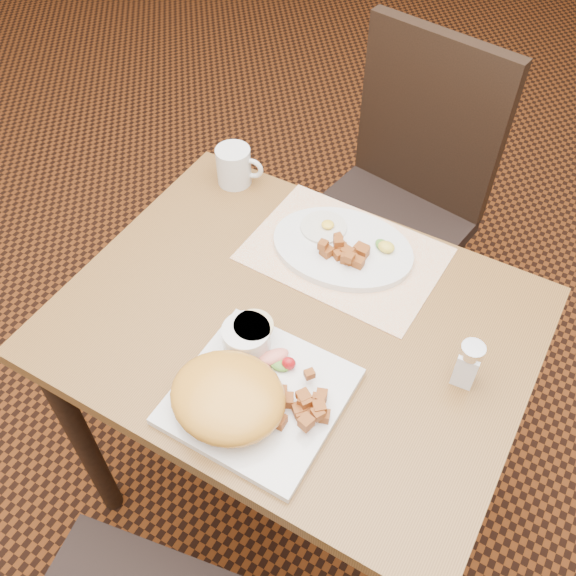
% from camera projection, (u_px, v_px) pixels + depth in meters
% --- Properties ---
extents(ground, '(8.00, 8.00, 0.00)m').
position_uv_depth(ground, '(292.00, 480.00, 1.82)').
color(ground, black).
rests_on(ground, ground).
extents(table, '(0.90, 0.70, 0.75)m').
position_uv_depth(table, '(294.00, 351.00, 1.34)').
color(table, brown).
rests_on(table, ground).
extents(chair_far, '(0.48, 0.49, 0.97)m').
position_uv_depth(chair_far, '(399.00, 194.00, 1.81)').
color(chair_far, black).
rests_on(chair_far, ground).
extents(placemat, '(0.41, 0.29, 0.00)m').
position_uv_depth(placemat, '(344.00, 254.00, 1.36)').
color(placemat, white).
rests_on(placemat, table).
extents(plate_square, '(0.28, 0.28, 0.02)m').
position_uv_depth(plate_square, '(260.00, 396.00, 1.13)').
color(plate_square, silver).
rests_on(plate_square, table).
extents(plate_oval, '(0.33, 0.26, 0.02)m').
position_uv_depth(plate_oval, '(342.00, 248.00, 1.36)').
color(plate_oval, silver).
rests_on(plate_oval, placemat).
extents(hollandaise_mound, '(0.20, 0.18, 0.07)m').
position_uv_depth(hollandaise_mound, '(227.00, 397.00, 1.08)').
color(hollandaise_mound, gold).
rests_on(hollandaise_mound, plate_square).
extents(ramekin, '(0.09, 0.10, 0.05)m').
position_uv_depth(ramekin, '(247.00, 337.00, 1.17)').
color(ramekin, silver).
rests_on(ramekin, plate_square).
extents(garnish_sq, '(0.08, 0.07, 0.03)m').
position_uv_depth(garnish_sq, '(278.00, 360.00, 1.16)').
color(garnish_sq, '#387223').
rests_on(garnish_sq, plate_square).
extents(fried_egg, '(0.10, 0.10, 0.02)m').
position_uv_depth(fried_egg, '(324.00, 227.00, 1.39)').
color(fried_egg, white).
rests_on(fried_egg, plate_oval).
extents(garnish_ov, '(0.05, 0.04, 0.02)m').
position_uv_depth(garnish_ov, '(385.00, 246.00, 1.34)').
color(garnish_ov, '#387223').
rests_on(garnish_ov, plate_oval).
extents(salt_shaker, '(0.05, 0.05, 0.10)m').
position_uv_depth(salt_shaker, '(468.00, 363.00, 1.12)').
color(salt_shaker, white).
rests_on(salt_shaker, table).
extents(coffee_mug, '(0.11, 0.08, 0.09)m').
position_uv_depth(coffee_mug, '(235.00, 166.00, 1.49)').
color(coffee_mug, silver).
rests_on(coffee_mug, table).
extents(home_fries_sq, '(0.11, 0.12, 0.04)m').
position_uv_depth(home_fries_sq, '(304.00, 406.00, 1.09)').
color(home_fries_sq, '#9E4F19').
rests_on(home_fries_sq, plate_square).
extents(home_fries_ov, '(0.10, 0.08, 0.03)m').
position_uv_depth(home_fries_ov, '(347.00, 252.00, 1.33)').
color(home_fries_ov, '#9E4F19').
rests_on(home_fries_ov, plate_oval).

